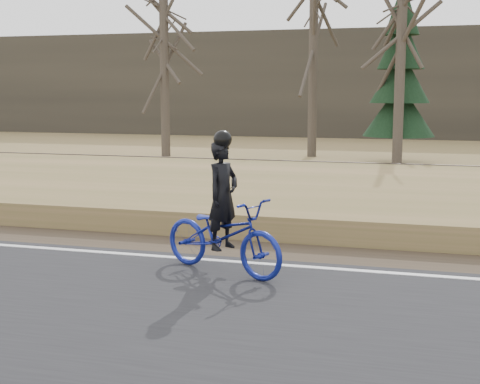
# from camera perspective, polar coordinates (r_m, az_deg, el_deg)

# --- Properties ---
(treeline_backdrop) EXTENTS (120.00, 4.00, 6.00)m
(treeline_backdrop) POSITION_cam_1_polar(r_m,az_deg,el_deg) (39.39, 18.78, 8.73)
(treeline_backdrop) COLOR #383328
(treeline_backdrop) RESTS_ON ground
(cyclist) EXTENTS (2.21, 1.48, 2.05)m
(cyclist) POSITION_cam_1_polar(r_m,az_deg,el_deg) (9.56, -1.46, -3.08)
(cyclist) COLOR navy
(cyclist) RESTS_ON road
(bare_tree_far_left) EXTENTS (0.36, 0.36, 6.91)m
(bare_tree_far_left) POSITION_cam_1_polar(r_m,az_deg,el_deg) (27.26, -6.45, 10.31)
(bare_tree_far_left) COLOR #473F34
(bare_tree_far_left) RESTS_ON ground
(bare_tree_left) EXTENTS (0.36, 0.36, 8.79)m
(bare_tree_left) POSITION_cam_1_polar(r_m,az_deg,el_deg) (27.10, 6.28, 12.31)
(bare_tree_left) COLOR #473F34
(bare_tree_left) RESTS_ON ground
(bare_tree_near_left) EXTENTS (0.36, 0.36, 7.62)m
(bare_tree_near_left) POSITION_cam_1_polar(r_m,az_deg,el_deg) (23.91, 13.54, 11.21)
(bare_tree_near_left) COLOR #473F34
(bare_tree_near_left) RESTS_ON ground
(conifer) EXTENTS (2.60, 2.60, 6.55)m
(conifer) POSITION_cam_1_polar(r_m,az_deg,el_deg) (25.22, 13.51, 9.45)
(conifer) COLOR #473F34
(conifer) RESTS_ON ground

